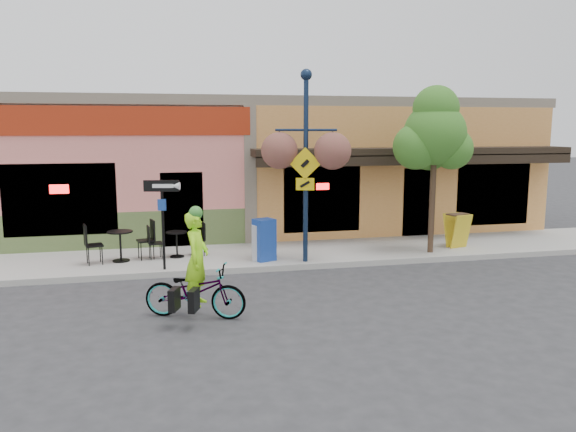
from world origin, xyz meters
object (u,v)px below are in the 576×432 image
(building, at_px, (260,163))
(street_tree, at_px, (433,169))
(newspaper_box_grey, at_px, (260,242))
(cyclist_rider, at_px, (197,272))
(lamp_post, at_px, (306,167))
(bicycle, at_px, (195,291))
(newspaper_box_blue, at_px, (264,240))
(one_way_sign, at_px, (163,225))

(building, xyz_separation_m, street_tree, (3.66, -6.41, 0.19))
(newspaper_box_grey, bearing_deg, building, 86.40)
(cyclist_rider, relative_size, lamp_post, 0.37)
(building, distance_m, bicycle, 10.60)
(building, height_order, newspaper_box_grey, building)
(cyclist_rider, bearing_deg, street_tree, -40.73)
(cyclist_rider, relative_size, newspaper_box_blue, 1.64)
(cyclist_rider, distance_m, newspaper_box_blue, 4.14)
(newspaper_box_blue, bearing_deg, lamp_post, -39.95)
(street_tree, bearing_deg, one_way_sign, -177.25)
(newspaper_box_grey, bearing_deg, lamp_post, -13.56)
(cyclist_rider, bearing_deg, newspaper_box_blue, -7.23)
(building, distance_m, lamp_post, 6.71)
(building, xyz_separation_m, newspaper_box_blue, (-1.01, -6.36, -1.56))
(bicycle, height_order, street_tree, street_tree)
(building, bearing_deg, cyclist_rider, -106.36)
(cyclist_rider, bearing_deg, one_way_sign, 31.25)
(bicycle, bearing_deg, street_tree, -40.91)
(newspaper_box_blue, relative_size, newspaper_box_grey, 1.17)
(bicycle, distance_m, cyclist_rider, 0.38)
(building, bearing_deg, street_tree, -60.29)
(building, height_order, one_way_sign, building)
(building, distance_m, cyclist_rider, 10.53)
(lamp_post, relative_size, newspaper_box_grey, 5.21)
(cyclist_rider, bearing_deg, building, 4.29)
(building, bearing_deg, newspaper_box_blue, -98.98)
(bicycle, distance_m, one_way_sign, 3.38)
(newspaper_box_grey, xyz_separation_m, street_tree, (4.76, -0.12, 1.83))
(lamp_post, bearing_deg, street_tree, 25.89)
(street_tree, bearing_deg, bicycle, -151.56)
(bicycle, xyz_separation_m, newspaper_box_grey, (1.89, 3.72, 0.10))
(newspaper_box_grey, bearing_deg, bicycle, -110.68)
(bicycle, height_order, one_way_sign, one_way_sign)
(lamp_post, xyz_separation_m, one_way_sign, (-3.56, -0.06, -1.33))
(cyclist_rider, relative_size, one_way_sign, 0.81)
(bicycle, relative_size, street_tree, 0.43)
(bicycle, bearing_deg, newspaper_box_grey, -6.32)
(newspaper_box_blue, height_order, newspaper_box_grey, newspaper_box_blue)
(one_way_sign, bearing_deg, street_tree, 14.54)
(one_way_sign, distance_m, newspaper_box_grey, 2.57)
(cyclist_rider, relative_size, street_tree, 0.39)
(building, height_order, newspaper_box_blue, building)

